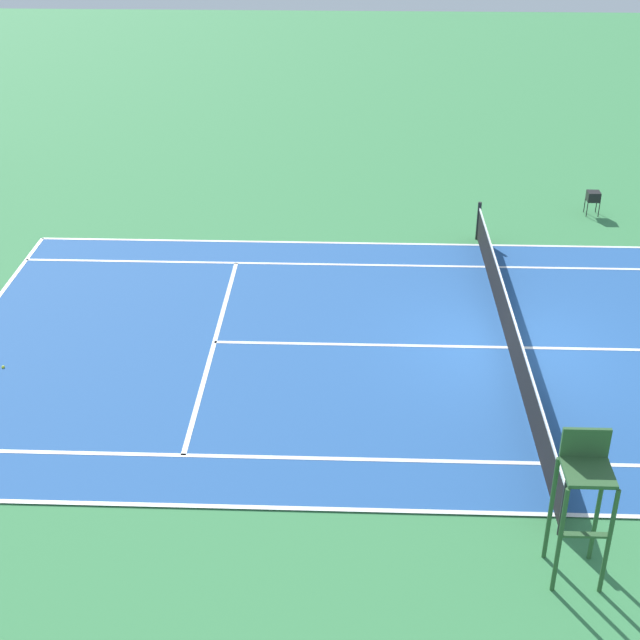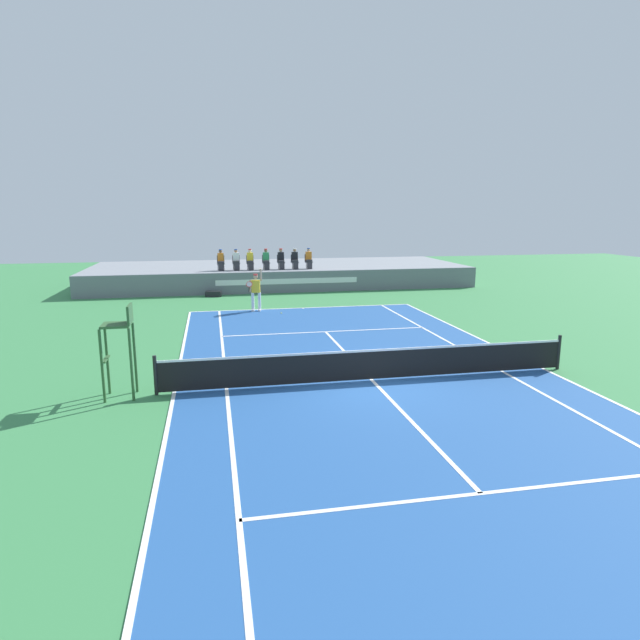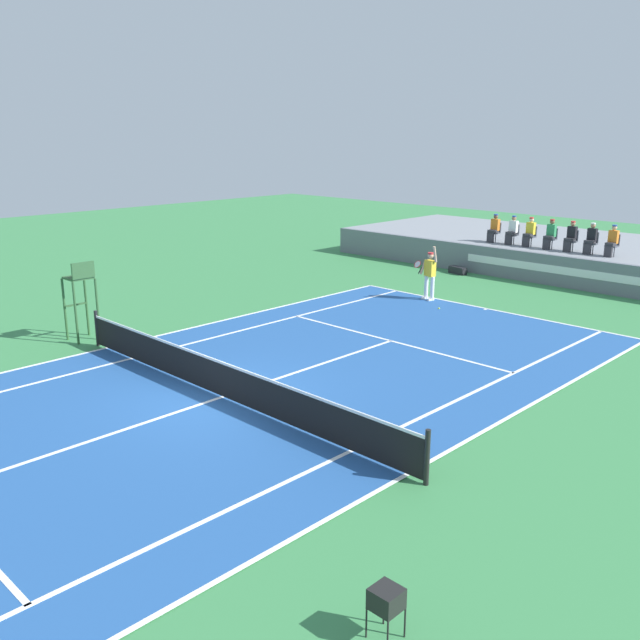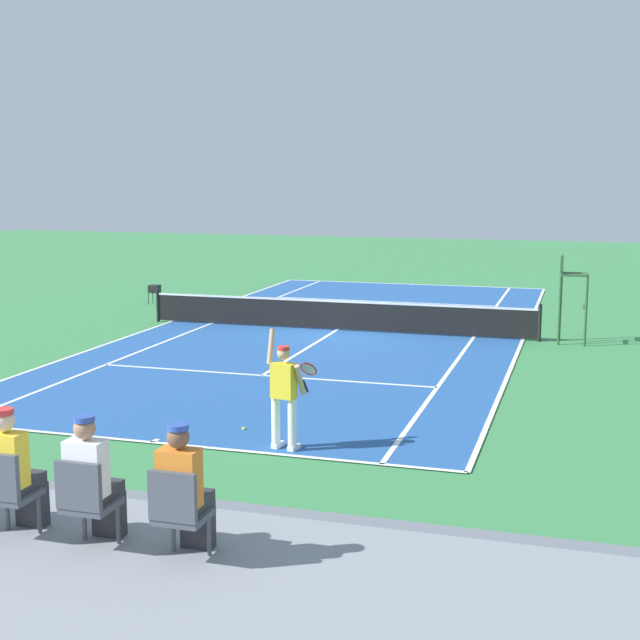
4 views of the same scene
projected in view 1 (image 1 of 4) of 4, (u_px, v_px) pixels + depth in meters
The scene contains 6 objects.
ground_plane at pixel (508, 348), 20.09m from camera, with size 80.00×80.00×0.00m, color #387F47.
court at pixel (508, 348), 20.09m from camera, with size 11.08×23.88×0.03m.
net at pixel (510, 327), 19.84m from camera, with size 11.98×0.10×1.07m.
tennis_ball at pixel (3, 367), 19.34m from camera, with size 0.07×0.07×0.07m, color #D1E533.
umpire_chair at pixel (584, 490), 13.42m from camera, with size 0.77×0.77×2.44m.
ball_hopper at pixel (593, 196), 26.61m from camera, with size 0.36×0.36×0.70m.
Camera 1 is at (-17.50, 3.43, 10.13)m, focal length 51.95 mm.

